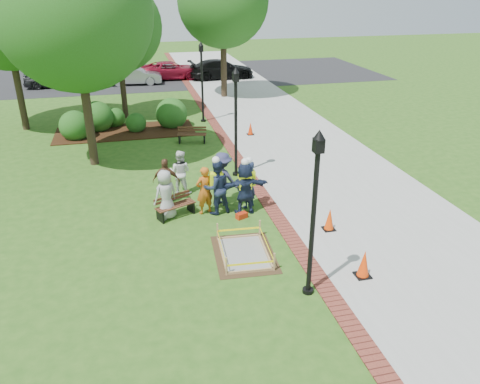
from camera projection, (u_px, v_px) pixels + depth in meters
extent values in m
plane|color=#285116|center=(233.00, 239.00, 14.19)|extent=(100.00, 100.00, 0.00)
cube|color=#9E9E99|center=(285.00, 132.00, 24.09)|extent=(6.00, 60.00, 0.02)
cube|color=maroon|center=(223.00, 137.00, 23.40)|extent=(0.50, 60.00, 0.03)
cube|color=#381E0F|center=(125.00, 132.00, 24.15)|extent=(7.00, 3.00, 0.05)
cube|color=black|center=(160.00, 76.00, 38.06)|extent=(36.00, 12.00, 0.01)
cube|color=#47331E|center=(244.00, 254.00, 13.42)|extent=(1.85, 2.41, 0.01)
cube|color=gray|center=(244.00, 254.00, 13.42)|extent=(1.32, 1.88, 0.04)
cube|color=tan|center=(244.00, 253.00, 13.41)|extent=(1.45, 2.00, 0.08)
cube|color=tan|center=(244.00, 246.00, 13.31)|extent=(1.48, 2.04, 0.55)
cube|color=yellow|center=(244.00, 245.00, 13.30)|extent=(1.43, 1.98, 0.06)
cube|color=#582E1E|center=(175.00, 205.00, 15.39)|extent=(1.39, 0.90, 0.04)
cube|color=#582E1E|center=(172.00, 198.00, 15.46)|extent=(1.24, 0.57, 0.21)
cube|color=black|center=(176.00, 211.00, 15.48)|extent=(1.29, 0.90, 0.39)
cube|color=#582D1E|center=(192.00, 134.00, 22.41)|extent=(1.44, 0.71, 0.04)
cube|color=#582D1E|center=(192.00, 129.00, 22.52)|extent=(1.35, 0.35, 0.22)
cube|color=black|center=(192.00, 139.00, 22.50)|extent=(1.32, 0.73, 0.41)
cube|color=black|center=(362.00, 276.00, 12.41)|extent=(0.40, 0.40, 0.05)
cone|color=#F43D07|center=(364.00, 263.00, 12.24)|extent=(0.32, 0.32, 0.74)
cube|color=black|center=(329.00, 229.00, 14.72)|extent=(0.38, 0.38, 0.05)
cone|color=#ED4107|center=(330.00, 219.00, 14.57)|extent=(0.30, 0.30, 0.69)
cube|color=black|center=(250.00, 134.00, 23.70)|extent=(0.33, 0.33, 0.04)
cone|color=red|center=(250.00, 128.00, 23.56)|extent=(0.26, 0.26, 0.62)
cube|color=#B4260D|center=(242.00, 216.00, 15.41)|extent=(0.43, 0.34, 0.19)
cylinder|color=black|center=(313.00, 226.00, 11.01)|extent=(0.12, 0.12, 3.80)
cube|color=black|center=(319.00, 145.00, 10.18)|extent=(0.22, 0.22, 0.32)
cone|color=black|center=(319.00, 134.00, 10.08)|extent=(0.28, 0.28, 0.22)
cylinder|color=black|center=(308.00, 291.00, 11.78)|extent=(0.28, 0.28, 0.10)
cylinder|color=black|center=(236.00, 129.00, 18.09)|extent=(0.12, 0.12, 3.80)
cube|color=black|center=(236.00, 77.00, 17.26)|extent=(0.22, 0.22, 0.32)
cone|color=black|center=(236.00, 70.00, 17.15)|extent=(0.28, 0.28, 0.22)
cylinder|color=black|center=(236.00, 174.00, 18.85)|extent=(0.28, 0.28, 0.10)
cylinder|color=black|center=(202.00, 87.00, 25.16)|extent=(0.12, 0.12, 3.80)
cube|color=black|center=(201.00, 49.00, 24.33)|extent=(0.22, 0.22, 0.32)
cone|color=black|center=(201.00, 44.00, 24.23)|extent=(0.28, 0.28, 0.22)
cylinder|color=black|center=(203.00, 121.00, 25.93)|extent=(0.28, 0.28, 0.10)
cylinder|color=#3D2D1E|center=(87.00, 106.00, 18.97)|extent=(0.36, 0.36, 4.99)
sphere|color=#264F16|center=(74.00, 13.00, 17.49)|extent=(5.94, 5.94, 5.94)
cylinder|color=#3D2D1E|center=(122.00, 82.00, 25.87)|extent=(0.31, 0.31, 4.06)
sphere|color=#264F16|center=(117.00, 26.00, 24.67)|extent=(4.77, 4.77, 4.77)
cylinder|color=#3D2D1E|center=(224.00, 59.00, 30.45)|extent=(0.39, 0.39, 4.91)
sphere|color=#264F16|center=(223.00, 1.00, 28.99)|extent=(5.70, 5.70, 5.70)
cylinder|color=#3D2D1E|center=(17.00, 81.00, 23.58)|extent=(0.34, 0.34, 4.99)
sphere|color=#264F16|center=(2.00, 6.00, 22.10)|extent=(6.00, 6.00, 6.00)
sphere|color=#264F16|center=(77.00, 139.00, 23.16)|extent=(1.51, 1.51, 1.51)
sphere|color=#264F16|center=(99.00, 130.00, 24.46)|extent=(1.64, 1.64, 1.64)
sphere|color=#264F16|center=(137.00, 131.00, 24.27)|extent=(1.04, 1.04, 1.04)
sphere|color=#264F16|center=(172.00, 127.00, 25.03)|extent=(1.66, 1.66, 1.66)
sphere|color=#264F16|center=(116.00, 126.00, 25.13)|extent=(1.08, 1.08, 1.08)
imported|color=#9C9C9C|center=(166.00, 195.00, 15.14)|extent=(0.64, 0.56, 1.68)
imported|color=#B95615|center=(204.00, 190.00, 15.46)|extent=(0.61, 0.50, 1.66)
imported|color=silver|center=(180.00, 172.00, 16.94)|extent=(0.62, 0.54, 1.64)
imported|color=brown|center=(166.00, 181.00, 16.25)|extent=(0.58, 0.45, 1.61)
imported|color=#2F3053|center=(222.00, 179.00, 16.07)|extent=(0.71, 0.68, 1.89)
imported|color=#171B3D|center=(245.00, 188.00, 15.45)|extent=(0.58, 0.37, 1.80)
cube|color=#CFED13|center=(245.00, 181.00, 15.34)|extent=(0.42, 0.26, 0.52)
sphere|color=white|center=(245.00, 162.00, 15.07)|extent=(0.25, 0.25, 0.25)
imported|color=#18213F|center=(249.00, 185.00, 15.88)|extent=(0.64, 0.59, 1.68)
cube|color=#CFED13|center=(249.00, 178.00, 15.78)|extent=(0.42, 0.26, 0.52)
sphere|color=white|center=(249.00, 161.00, 15.52)|extent=(0.25, 0.25, 0.25)
imported|color=#16243A|center=(216.00, 187.00, 15.43)|extent=(0.67, 0.51, 1.87)
cube|color=#CFED13|center=(216.00, 180.00, 15.32)|extent=(0.42, 0.26, 0.52)
sphere|color=white|center=(216.00, 160.00, 15.03)|extent=(0.25, 0.25, 0.25)
imported|color=#28282A|center=(55.00, 87.00, 34.20)|extent=(2.27, 4.74, 1.51)
imported|color=#98979C|center=(136.00, 85.00, 35.01)|extent=(2.19, 4.44, 1.41)
imported|color=maroon|center=(172.00, 79.00, 36.96)|extent=(2.09, 4.57, 1.47)
imported|color=black|center=(221.00, 79.00, 37.11)|extent=(2.34, 5.01, 1.61)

